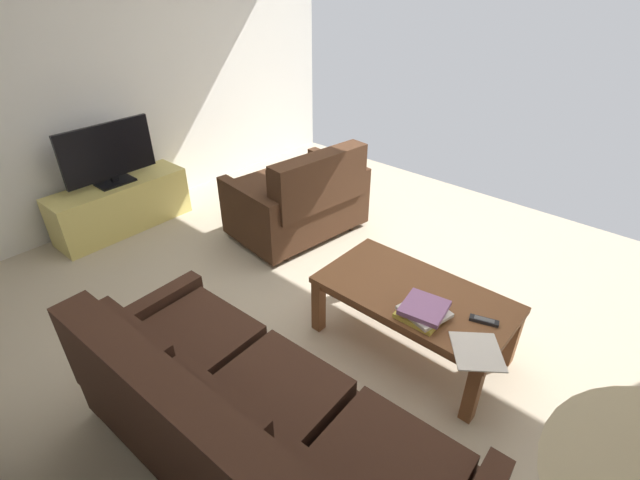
{
  "coord_description": "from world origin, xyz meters",
  "views": [
    {
      "loc": [
        -1.51,
        2.16,
        2.18
      ],
      "look_at": [
        0.02,
        0.42,
        0.75
      ],
      "focal_mm": 25.26,
      "sensor_mm": 36.0,
      "label": 1
    }
  ],
  "objects_px": {
    "sofa_main": "(250,433)",
    "coffee_table": "(414,300)",
    "loveseat_near": "(300,198)",
    "tv_remote": "(484,321)",
    "book_stack": "(423,311)",
    "tv_stand": "(122,206)",
    "flat_tv": "(108,154)",
    "loose_magazine": "(477,351)"
  },
  "relations": [
    {
      "from": "loose_magazine",
      "to": "loveseat_near",
      "type": "bearing_deg",
      "value": -59.11
    },
    {
      "from": "coffee_table",
      "to": "tv_remote",
      "type": "height_order",
      "value": "tv_remote"
    },
    {
      "from": "book_stack",
      "to": "tv_remote",
      "type": "height_order",
      "value": "book_stack"
    },
    {
      "from": "coffee_table",
      "to": "flat_tv",
      "type": "bearing_deg",
      "value": 8.84
    },
    {
      "from": "coffee_table",
      "to": "tv_remote",
      "type": "distance_m",
      "value": 0.44
    },
    {
      "from": "sofa_main",
      "to": "tv_remote",
      "type": "xyz_separation_m",
      "value": [
        -0.51,
        -1.31,
        0.09
      ]
    },
    {
      "from": "loose_magazine",
      "to": "sofa_main",
      "type": "bearing_deg",
      "value": 24.01
    },
    {
      "from": "sofa_main",
      "to": "coffee_table",
      "type": "bearing_deg",
      "value": -93.16
    },
    {
      "from": "book_stack",
      "to": "loose_magazine",
      "type": "height_order",
      "value": "book_stack"
    },
    {
      "from": "sofa_main",
      "to": "tv_stand",
      "type": "relative_size",
      "value": 1.64
    },
    {
      "from": "loveseat_near",
      "to": "tv_stand",
      "type": "bearing_deg",
      "value": 37.64
    },
    {
      "from": "flat_tv",
      "to": "tv_remote",
      "type": "distance_m",
      "value": 3.36
    },
    {
      "from": "tv_stand",
      "to": "loveseat_near",
      "type": "bearing_deg",
      "value": -142.36
    },
    {
      "from": "sofa_main",
      "to": "coffee_table",
      "type": "height_order",
      "value": "sofa_main"
    },
    {
      "from": "coffee_table",
      "to": "loose_magazine",
      "type": "xyz_separation_m",
      "value": [
        -0.51,
        0.23,
        0.07
      ]
    },
    {
      "from": "tv_stand",
      "to": "flat_tv",
      "type": "xyz_separation_m",
      "value": [
        -0.0,
        0.0,
        0.52
      ]
    },
    {
      "from": "sofa_main",
      "to": "tv_stand",
      "type": "xyz_separation_m",
      "value": [
        2.81,
        -0.85,
        -0.13
      ]
    },
    {
      "from": "loveseat_near",
      "to": "flat_tv",
      "type": "bearing_deg",
      "value": 37.66
    },
    {
      "from": "sofa_main",
      "to": "loose_magazine",
      "type": "xyz_separation_m",
      "value": [
        -0.58,
        -1.07,
        0.09
      ]
    },
    {
      "from": "tv_stand",
      "to": "flat_tv",
      "type": "relative_size",
      "value": 1.48
    },
    {
      "from": "flat_tv",
      "to": "coffee_table",
      "type": "bearing_deg",
      "value": -171.16
    },
    {
      "from": "tv_stand",
      "to": "loose_magazine",
      "type": "bearing_deg",
      "value": -176.26
    },
    {
      "from": "coffee_table",
      "to": "book_stack",
      "type": "xyz_separation_m",
      "value": [
        -0.15,
        0.17,
        0.11
      ]
    },
    {
      "from": "loveseat_near",
      "to": "tv_remote",
      "type": "xyz_separation_m",
      "value": [
        -1.98,
        0.57,
        0.09
      ]
    },
    {
      "from": "loveseat_near",
      "to": "tv_remote",
      "type": "distance_m",
      "value": 2.06
    },
    {
      "from": "loveseat_near",
      "to": "flat_tv",
      "type": "height_order",
      "value": "flat_tv"
    },
    {
      "from": "tv_remote",
      "to": "loveseat_near",
      "type": "bearing_deg",
      "value": -16.06
    },
    {
      "from": "tv_stand",
      "to": "loose_magazine",
      "type": "xyz_separation_m",
      "value": [
        -3.39,
        -0.22,
        0.21
      ]
    },
    {
      "from": "tv_remote",
      "to": "loose_magazine",
      "type": "distance_m",
      "value": 0.25
    },
    {
      "from": "coffee_table",
      "to": "tv_remote",
      "type": "bearing_deg",
      "value": -177.74
    },
    {
      "from": "flat_tv",
      "to": "book_stack",
      "type": "bearing_deg",
      "value": -174.79
    },
    {
      "from": "sofa_main",
      "to": "book_stack",
      "type": "xyz_separation_m",
      "value": [
        -0.22,
        -1.12,
        0.12
      ]
    },
    {
      "from": "coffee_table",
      "to": "flat_tv",
      "type": "relative_size",
      "value": 1.44
    },
    {
      "from": "tv_stand",
      "to": "flat_tv",
      "type": "height_order",
      "value": "flat_tv"
    },
    {
      "from": "tv_stand",
      "to": "flat_tv",
      "type": "bearing_deg",
      "value": 148.91
    },
    {
      "from": "tv_remote",
      "to": "flat_tv",
      "type": "bearing_deg",
      "value": 7.98
    },
    {
      "from": "coffee_table",
      "to": "sofa_main",
      "type": "bearing_deg",
      "value": 86.84
    },
    {
      "from": "tv_stand",
      "to": "loose_magazine",
      "type": "distance_m",
      "value": 3.4
    },
    {
      "from": "sofa_main",
      "to": "loveseat_near",
      "type": "xyz_separation_m",
      "value": [
        1.47,
        -1.88,
        0.01
      ]
    },
    {
      "from": "flat_tv",
      "to": "loose_magazine",
      "type": "height_order",
      "value": "flat_tv"
    },
    {
      "from": "loveseat_near",
      "to": "loose_magazine",
      "type": "relative_size",
      "value": 4.43
    },
    {
      "from": "book_stack",
      "to": "tv_remote",
      "type": "bearing_deg",
      "value": -146.58
    }
  ]
}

